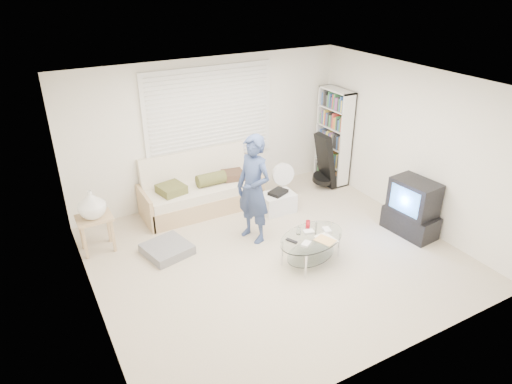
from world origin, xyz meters
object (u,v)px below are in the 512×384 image
futon_sofa (201,192)px  bookshelf (334,137)px  coffee_table (312,241)px  tv_unit (412,208)px

futon_sofa → bookshelf: bookshelf is taller
bookshelf → coffee_table: bearing=-132.9°
bookshelf → tv_unit: 2.25m
futon_sofa → coffee_table: bearing=-71.1°
tv_unit → futon_sofa: bearing=137.8°
coffee_table → futon_sofa: bearing=108.9°
bookshelf → tv_unit: (-0.13, -2.20, -0.47)m
coffee_table → bookshelf: bearing=47.1°
bookshelf → coffee_table: 2.91m
futon_sofa → coffee_table: size_ratio=1.66×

